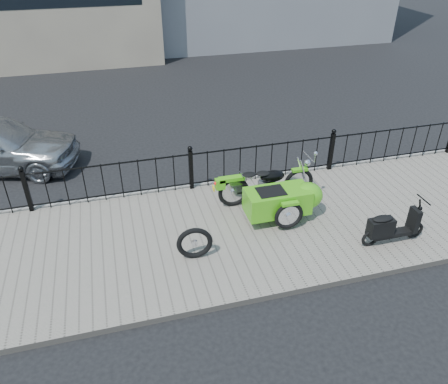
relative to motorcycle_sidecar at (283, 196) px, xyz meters
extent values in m
plane|color=black|center=(-1.61, 0.27, -0.59)|extent=(120.00, 120.00, 0.00)
cube|color=gray|center=(-1.61, -0.23, -0.53)|extent=(30.00, 3.80, 0.12)
cube|color=gray|center=(-1.61, 1.71, -0.53)|extent=(30.00, 0.10, 0.12)
cylinder|color=black|center=(-1.61, 1.57, 0.40)|extent=(14.00, 0.04, 0.04)
cylinder|color=black|center=(-1.61, 1.57, -0.35)|extent=(14.00, 0.04, 0.04)
cube|color=black|center=(-5.11, 1.57, 0.01)|extent=(0.09, 0.09, 0.96)
sphere|color=black|center=(-5.11, 1.57, 0.55)|extent=(0.11, 0.11, 0.11)
cube|color=black|center=(-1.61, 1.57, 0.01)|extent=(0.09, 0.09, 0.96)
sphere|color=black|center=(-1.61, 1.57, 0.55)|extent=(0.11, 0.11, 0.11)
cube|color=black|center=(1.89, 1.57, 0.01)|extent=(0.09, 0.09, 0.96)
sphere|color=black|center=(1.89, 1.57, 0.55)|extent=(0.11, 0.11, 0.11)
torus|color=black|center=(0.62, 0.61, -0.13)|extent=(0.69, 0.09, 0.69)
torus|color=black|center=(-0.88, 0.61, -0.13)|extent=(0.69, 0.09, 0.69)
torus|color=black|center=(-0.08, -0.53, -0.13)|extent=(0.60, 0.08, 0.60)
cube|color=gray|center=(-0.13, 0.61, -0.11)|extent=(0.34, 0.22, 0.24)
cylinder|color=black|center=(-0.13, 0.61, -0.18)|extent=(1.40, 0.04, 0.04)
ellipsoid|color=black|center=(-0.01, 0.61, 0.13)|extent=(0.54, 0.29, 0.26)
cylinder|color=silver|center=(0.80, 0.61, 0.49)|extent=(0.03, 0.56, 0.03)
cylinder|color=silver|center=(0.68, 0.61, 0.18)|extent=(0.25, 0.04, 0.59)
sphere|color=silver|center=(0.78, 0.61, 0.35)|extent=(0.15, 0.15, 0.15)
cube|color=#4BB417|center=(0.62, 0.61, 0.20)|extent=(0.36, 0.12, 0.06)
cube|color=#4BB417|center=(-0.93, 0.61, 0.21)|extent=(0.55, 0.16, 0.08)
ellipsoid|color=black|center=(-0.23, 0.61, 0.23)|extent=(0.31, 0.22, 0.08)
ellipsoid|color=black|center=(-0.55, 0.61, 0.25)|extent=(0.31, 0.22, 0.08)
sphere|color=red|center=(-1.28, 0.61, 0.15)|extent=(0.07, 0.07, 0.07)
cube|color=yellow|center=(-1.30, 0.71, -0.03)|extent=(0.02, 0.14, 0.10)
cube|color=#4BB417|center=(-0.18, -0.14, 0.00)|extent=(1.30, 0.62, 0.50)
ellipsoid|color=#4BB417|center=(0.47, -0.14, 0.02)|extent=(0.65, 0.60, 0.54)
cube|color=black|center=(-0.33, -0.14, 0.23)|extent=(0.55, 0.43, 0.06)
cube|color=#4BB417|center=(-0.08, -0.53, 0.16)|extent=(0.34, 0.11, 0.06)
torus|color=black|center=(2.21, -1.40, -0.29)|extent=(0.36, 0.06, 0.36)
torus|color=black|center=(1.23, -1.40, -0.29)|extent=(0.36, 0.06, 0.36)
cube|color=black|center=(1.72, -1.40, -0.28)|extent=(0.88, 0.19, 0.09)
cube|color=black|center=(1.41, -1.40, -0.08)|extent=(0.49, 0.23, 0.35)
ellipsoid|color=black|center=(1.41, -1.40, 0.13)|extent=(0.41, 0.21, 0.08)
cube|color=black|center=(2.12, -1.40, -0.03)|extent=(0.11, 0.26, 0.49)
cylinder|color=black|center=(2.18, -1.40, 0.23)|extent=(0.14, 0.04, 0.39)
cylinder|color=black|center=(2.21, -1.40, 0.41)|extent=(0.03, 0.39, 0.03)
torus|color=black|center=(-2.05, -0.86, -0.14)|extent=(0.67, 0.15, 0.66)
camera|label=1|loc=(-3.16, -6.99, 4.82)|focal=35.00mm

